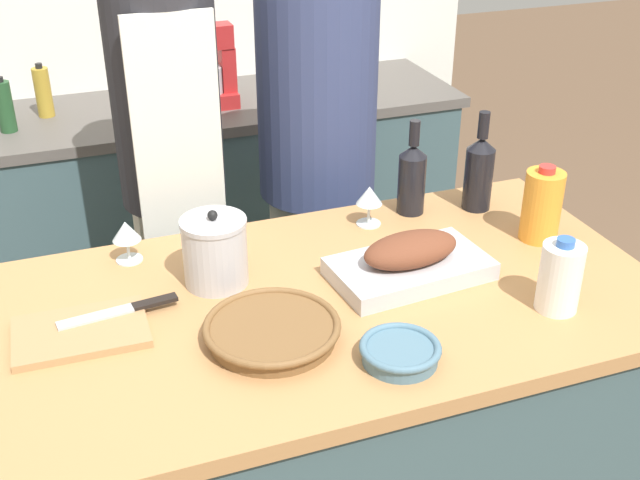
{
  "coord_description": "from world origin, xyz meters",
  "views": [
    {
      "loc": [
        -0.59,
        -1.48,
        1.93
      ],
      "look_at": [
        0.0,
        0.13,
        1.0
      ],
      "focal_mm": 45.0,
      "sensor_mm": 36.0,
      "label": 1
    }
  ],
  "objects_px": {
    "milk_jug": "(560,277)",
    "condiment_bottle_short": "(5,106)",
    "juice_jug": "(542,205)",
    "person_cook_guest": "(317,158)",
    "stock_pot": "(215,251)",
    "condiment_bottle_extra": "(173,78)",
    "roasting_pan": "(410,261)",
    "stand_mixer": "(212,73)",
    "wine_bottle_dark": "(479,171)",
    "mixing_bowl": "(400,352)",
    "condiment_bottle_tall": "(43,92)",
    "person_cook_aproned": "(171,157)",
    "wine_glass_right": "(126,233)",
    "wicker_basket": "(272,330)",
    "wine_bottle_green": "(412,177)",
    "knife_chef": "(123,310)",
    "cutting_board": "(81,332)",
    "wine_glass_left": "(369,197)"
  },
  "relations": [
    {
      "from": "roasting_pan",
      "to": "wine_glass_right",
      "type": "relative_size",
      "value": 3.62
    },
    {
      "from": "condiment_bottle_short",
      "to": "person_cook_aproned",
      "type": "xyz_separation_m",
      "value": [
        0.47,
        -0.65,
        -0.0
      ]
    },
    {
      "from": "wicker_basket",
      "to": "knife_chef",
      "type": "relative_size",
      "value": 1.1
    },
    {
      "from": "stand_mixer",
      "to": "person_cook_guest",
      "type": "xyz_separation_m",
      "value": [
        0.18,
        -0.67,
        -0.11
      ]
    },
    {
      "from": "roasting_pan",
      "to": "knife_chef",
      "type": "relative_size",
      "value": 1.46
    },
    {
      "from": "milk_jug",
      "to": "condiment_bottle_short",
      "type": "xyz_separation_m",
      "value": [
        -1.15,
        1.67,
        -0.01
      ]
    },
    {
      "from": "knife_chef",
      "to": "wine_glass_right",
      "type": "bearing_deg",
      "value": 78.93
    },
    {
      "from": "wine_glass_right",
      "to": "condiment_bottle_tall",
      "type": "relative_size",
      "value": 0.54
    },
    {
      "from": "stock_pot",
      "to": "condiment_bottle_extra",
      "type": "relative_size",
      "value": 1.09
    },
    {
      "from": "cutting_board",
      "to": "mixing_bowl",
      "type": "relative_size",
      "value": 1.7
    },
    {
      "from": "juice_jug",
      "to": "wine_glass_right",
      "type": "bearing_deg",
      "value": 166.19
    },
    {
      "from": "stock_pot",
      "to": "condiment_bottle_extra",
      "type": "distance_m",
      "value": 1.47
    },
    {
      "from": "wicker_basket",
      "to": "person_cook_aproned",
      "type": "bearing_deg",
      "value": 92.38
    },
    {
      "from": "wicker_basket",
      "to": "mixing_bowl",
      "type": "distance_m",
      "value": 0.28
    },
    {
      "from": "wicker_basket",
      "to": "stand_mixer",
      "type": "distance_m",
      "value": 1.6
    },
    {
      "from": "wine_glass_right",
      "to": "person_cook_guest",
      "type": "bearing_deg",
      "value": 34.23
    },
    {
      "from": "wine_bottle_green",
      "to": "wine_bottle_dark",
      "type": "bearing_deg",
      "value": -12.32
    },
    {
      "from": "roasting_pan",
      "to": "wine_bottle_green",
      "type": "xyz_separation_m",
      "value": [
        0.16,
        0.32,
        0.06
      ]
    },
    {
      "from": "milk_jug",
      "to": "condiment_bottle_tall",
      "type": "height_order",
      "value": "condiment_bottle_tall"
    },
    {
      "from": "roasting_pan",
      "to": "wine_glass_right",
      "type": "xyz_separation_m",
      "value": [
        -0.63,
        0.32,
        0.03
      ]
    },
    {
      "from": "wine_bottle_dark",
      "to": "person_cook_aproned",
      "type": "bearing_deg",
      "value": 147.55
    },
    {
      "from": "knife_chef",
      "to": "condiment_bottle_extra",
      "type": "bearing_deg",
      "value": 74.91
    },
    {
      "from": "knife_chef",
      "to": "condiment_bottle_short",
      "type": "relative_size",
      "value": 1.36
    },
    {
      "from": "milk_jug",
      "to": "stand_mixer",
      "type": "bearing_deg",
      "value": 103.2
    },
    {
      "from": "juice_jug",
      "to": "person_cook_guest",
      "type": "xyz_separation_m",
      "value": [
        -0.36,
        0.71,
        -0.09
      ]
    },
    {
      "from": "condiment_bottle_tall",
      "to": "condiment_bottle_extra",
      "type": "height_order",
      "value": "condiment_bottle_tall"
    },
    {
      "from": "roasting_pan",
      "to": "wine_glass_left",
      "type": "xyz_separation_m",
      "value": [
        0.02,
        0.29,
        0.04
      ]
    },
    {
      "from": "stock_pot",
      "to": "wine_glass_right",
      "type": "distance_m",
      "value": 0.26
    },
    {
      "from": "wicker_basket",
      "to": "condiment_bottle_short",
      "type": "xyz_separation_m",
      "value": [
        -0.5,
        1.56,
        0.05
      ]
    },
    {
      "from": "knife_chef",
      "to": "wicker_basket",
      "type": "bearing_deg",
      "value": -33.82
    },
    {
      "from": "juice_jug",
      "to": "condiment_bottle_short",
      "type": "relative_size",
      "value": 1.04
    },
    {
      "from": "roasting_pan",
      "to": "wine_bottle_green",
      "type": "bearing_deg",
      "value": 63.88
    },
    {
      "from": "condiment_bottle_tall",
      "to": "person_cook_aproned",
      "type": "distance_m",
      "value": 0.84
    },
    {
      "from": "cutting_board",
      "to": "milk_jug",
      "type": "xyz_separation_m",
      "value": [
        1.03,
        -0.26,
        0.07
      ]
    },
    {
      "from": "juice_jug",
      "to": "stand_mixer",
      "type": "distance_m",
      "value": 1.49
    },
    {
      "from": "milk_jug",
      "to": "condiment_bottle_short",
      "type": "distance_m",
      "value": 2.02
    },
    {
      "from": "juice_jug",
      "to": "knife_chef",
      "type": "bearing_deg",
      "value": -179.86
    },
    {
      "from": "mixing_bowl",
      "to": "condiment_bottle_extra",
      "type": "height_order",
      "value": "condiment_bottle_extra"
    },
    {
      "from": "wine_bottle_dark",
      "to": "mixing_bowl",
      "type": "bearing_deg",
      "value": -131.38
    },
    {
      "from": "wine_glass_right",
      "to": "stand_mixer",
      "type": "relative_size",
      "value": 0.35
    },
    {
      "from": "juice_jug",
      "to": "knife_chef",
      "type": "relative_size",
      "value": 0.76
    },
    {
      "from": "juice_jug",
      "to": "wine_bottle_dark",
      "type": "xyz_separation_m",
      "value": [
        -0.06,
        0.22,
        0.02
      ]
    },
    {
      "from": "mixing_bowl",
      "to": "wine_bottle_green",
      "type": "height_order",
      "value": "wine_bottle_green"
    },
    {
      "from": "wine_bottle_green",
      "to": "knife_chef",
      "type": "xyz_separation_m",
      "value": [
        -0.84,
        -0.26,
        -0.09
      ]
    },
    {
      "from": "stand_mixer",
      "to": "roasting_pan",
      "type": "bearing_deg",
      "value": -84.42
    },
    {
      "from": "roasting_pan",
      "to": "juice_jug",
      "type": "distance_m",
      "value": 0.41
    },
    {
      "from": "wicker_basket",
      "to": "milk_jug",
      "type": "bearing_deg",
      "value": -9.36
    },
    {
      "from": "person_cook_aproned",
      "to": "stock_pot",
      "type": "bearing_deg",
      "value": -91.45
    },
    {
      "from": "juice_jug",
      "to": "stock_pot",
      "type": "bearing_deg",
      "value": 174.93
    },
    {
      "from": "condiment_bottle_tall",
      "to": "mixing_bowl",
      "type": "bearing_deg",
      "value": -72.25
    }
  ]
}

